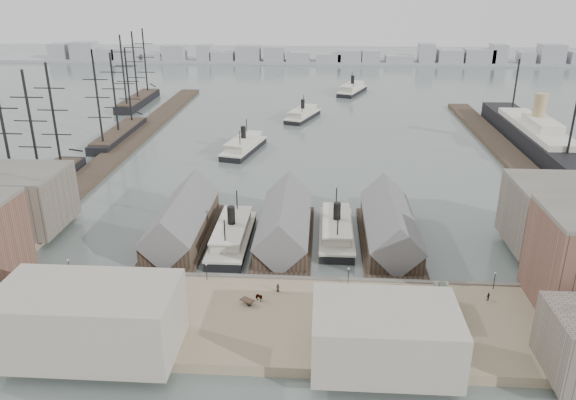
# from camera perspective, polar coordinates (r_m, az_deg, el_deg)

# --- Properties ---
(ground) EXTENTS (900.00, 900.00, 0.00)m
(ground) POSITION_cam_1_polar(r_m,az_deg,el_deg) (127.26, -0.86, -7.52)
(ground) COLOR #4C5855
(ground) RESTS_ON ground
(quay) EXTENTS (180.00, 30.00, 2.00)m
(quay) POSITION_cam_1_polar(r_m,az_deg,el_deg) (109.75, -1.69, -12.16)
(quay) COLOR #837358
(quay) RESTS_ON ground
(seawall) EXTENTS (180.00, 1.20, 2.30)m
(seawall) POSITION_cam_1_polar(r_m,az_deg,el_deg) (122.19, -1.06, -8.24)
(seawall) COLOR #59544C
(seawall) RESTS_ON ground
(west_wharf) EXTENTS (10.00, 220.00, 1.60)m
(west_wharf) POSITION_cam_1_polar(r_m,az_deg,el_deg) (232.53, -15.91, 5.59)
(west_wharf) COLOR #2D231C
(west_wharf) RESTS_ON ground
(east_wharf) EXTENTS (10.00, 180.00, 1.60)m
(east_wharf) POSITION_cam_1_polar(r_m,az_deg,el_deg) (220.93, 21.74, 4.03)
(east_wharf) COLOR #2D231C
(east_wharf) RESTS_ON ground
(ferry_shed_west) EXTENTS (14.00, 42.00, 12.60)m
(ferry_shed_west) POSITION_cam_1_polar(r_m,az_deg,el_deg) (144.23, -10.71, -2.19)
(ferry_shed_west) COLOR #2D231C
(ferry_shed_west) RESTS_ON ground
(ferry_shed_center) EXTENTS (14.00, 42.00, 12.60)m
(ferry_shed_center) POSITION_cam_1_polar(r_m,az_deg,el_deg) (140.22, -0.34, -2.50)
(ferry_shed_center) COLOR #2D231C
(ferry_shed_center) RESTS_ON ground
(ferry_shed_east) EXTENTS (14.00, 42.00, 12.60)m
(ferry_shed_east) POSITION_cam_1_polar(r_m,az_deg,el_deg) (140.97, 10.27, -2.73)
(ferry_shed_east) COLOR #2D231C
(ferry_shed_east) RESTS_ON ground
(warehouse_west_back) EXTENTS (26.00, 20.00, 14.00)m
(warehouse_west_back) POSITION_cam_1_polar(r_m,az_deg,el_deg) (160.05, -26.18, -0.00)
(warehouse_west_back) COLOR #60564C
(warehouse_west_back) RESTS_ON west_land
(warehouse_east_back) EXTENTS (28.00, 20.00, 15.00)m
(warehouse_east_back) POSITION_cam_1_polar(r_m,az_deg,el_deg) (148.52, 26.79, -1.50)
(warehouse_east_back) COLOR #60564C
(warehouse_east_back) RESTS_ON east_land
(street_bldg_center) EXTENTS (24.00, 16.00, 10.00)m
(street_bldg_center) POSITION_cam_1_polar(r_m,az_deg,el_deg) (96.74, 9.81, -13.42)
(street_bldg_center) COLOR gray
(street_bldg_center) RESTS_ON quay
(street_bldg_west) EXTENTS (30.00, 16.00, 12.00)m
(street_bldg_west) POSITION_cam_1_polar(r_m,az_deg,el_deg) (103.16, -19.57, -11.38)
(street_bldg_west) COLOR gray
(street_bldg_west) RESTS_ON quay
(lamp_post_far_w) EXTENTS (0.44, 0.44, 3.92)m
(lamp_post_far_w) POSITION_cam_1_polar(r_m,az_deg,el_deg) (130.23, -21.40, -6.09)
(lamp_post_far_w) COLOR black
(lamp_post_far_w) RESTS_ON quay
(lamp_post_near_w) EXTENTS (0.44, 0.44, 3.92)m
(lamp_post_near_w) POSITION_cam_1_polar(r_m,az_deg,el_deg) (120.93, -8.29, -6.90)
(lamp_post_near_w) COLOR black
(lamp_post_near_w) RESTS_ON quay
(lamp_post_near_e) EXTENTS (0.44, 0.44, 3.92)m
(lamp_post_near_e) POSITION_cam_1_polar(r_m,az_deg,el_deg) (118.70, 6.16, -7.37)
(lamp_post_near_e) COLOR black
(lamp_post_near_e) RESTS_ON quay
(lamp_post_far_e) EXTENTS (0.44, 0.44, 3.92)m
(lamp_post_far_e) POSITION_cam_1_polar(r_m,az_deg,el_deg) (123.91, 20.27, -7.39)
(lamp_post_far_e) COLOR black
(lamp_post_far_e) RESTS_ON quay
(far_shore) EXTENTS (500.00, 40.00, 15.72)m
(far_shore) POSITION_cam_1_polar(r_m,az_deg,el_deg) (448.75, 2.27, 14.26)
(far_shore) COLOR gray
(far_shore) RESTS_ON ground
(ferry_docked_west) EXTENTS (8.92, 29.73, 10.62)m
(ferry_docked_west) POSITION_cam_1_polar(r_m,az_deg,el_deg) (140.50, -5.71, -3.53)
(ferry_docked_west) COLOR black
(ferry_docked_west) RESTS_ON ground
(ferry_docked_east) EXTENTS (8.62, 28.74, 10.26)m
(ferry_docked_east) POSITION_cam_1_polar(r_m,az_deg,el_deg) (143.29, 4.93, -3.01)
(ferry_docked_east) COLOR black
(ferry_docked_east) RESTS_ON ground
(ferry_open_near) EXTENTS (15.14, 30.69, 10.52)m
(ferry_open_near) POSITION_cam_1_polar(r_m,az_deg,el_deg) (215.02, -4.52, 5.54)
(ferry_open_near) COLOR black
(ferry_open_near) RESTS_ON ground
(ferry_open_mid) EXTENTS (16.84, 28.62, 9.80)m
(ferry_open_mid) POSITION_cam_1_polar(r_m,az_deg,el_deg) (265.77, 1.50, 8.70)
(ferry_open_mid) COLOR black
(ferry_open_mid) RESTS_ON ground
(ferry_open_far) EXTENTS (18.97, 31.59, 10.82)m
(ferry_open_far) POSITION_cam_1_polar(r_m,az_deg,el_deg) (328.50, 6.55, 11.13)
(ferry_open_far) COLOR black
(ferry_open_far) RESTS_ON ground
(sailing_ship_near) EXTENTS (9.09, 62.61, 37.36)m
(sailing_ship_near) POSITION_cam_1_polar(r_m,az_deg,el_deg) (184.65, -24.77, 0.88)
(sailing_ship_near) COLOR black
(sailing_ship_near) RESTS_ON ground
(sailing_ship_mid) EXTENTS (8.46, 48.90, 34.79)m
(sailing_ship_mid) POSITION_cam_1_polar(r_m,az_deg,el_deg) (241.79, -16.81, 6.51)
(sailing_ship_mid) COLOR black
(sailing_ship_mid) RESTS_ON ground
(sailing_ship_far) EXTENTS (8.98, 49.88, 36.91)m
(sailing_ship_far) POSITION_cam_1_polar(r_m,az_deg,el_deg) (307.42, -14.99, 9.84)
(sailing_ship_far) COLOR black
(sailing_ship_far) RESTS_ON ground
(ocean_steamer) EXTENTS (14.29, 104.40, 20.88)m
(ocean_steamer) POSITION_cam_1_polar(r_m,az_deg,el_deg) (240.92, 23.82, 6.02)
(ocean_steamer) COLOR black
(ocean_steamer) RESTS_ON ground
(tram) EXTENTS (2.95, 10.95, 3.89)m
(tram) POSITION_cam_1_polar(r_m,az_deg,el_deg) (113.04, 15.63, -10.16)
(tram) COLOR black
(tram) RESTS_ON quay
(horse_cart_left) EXTENTS (4.87, 3.18, 1.73)m
(horse_cart_left) POSITION_cam_1_polar(r_m,az_deg,el_deg) (122.47, -20.79, -8.82)
(horse_cart_left) COLOR black
(horse_cart_left) RESTS_ON quay
(horse_cart_center) EXTENTS (4.75, 3.74, 1.71)m
(horse_cart_center) POSITION_cam_1_polar(r_m,az_deg,el_deg) (113.15, -3.30, -9.94)
(horse_cart_center) COLOR black
(horse_cart_center) RESTS_ON quay
(horse_cart_right) EXTENTS (4.79, 2.20, 1.69)m
(horse_cart_right) POSITION_cam_1_polar(r_m,az_deg,el_deg) (108.05, 10.56, -12.00)
(horse_cart_right) COLOR black
(horse_cart_right) RESTS_ON quay
(pedestrian_0) EXTENTS (0.73, 0.63, 1.71)m
(pedestrian_0) POSITION_cam_1_polar(r_m,az_deg,el_deg) (129.97, -24.78, -7.63)
(pedestrian_0) COLOR black
(pedestrian_0) RESTS_ON quay
(pedestrian_1) EXTENTS (0.75, 0.90, 1.65)m
(pedestrian_1) POSITION_cam_1_polar(r_m,az_deg,el_deg) (117.18, -21.32, -10.37)
(pedestrian_1) COLOR black
(pedestrian_1) RESTS_ON quay
(pedestrian_2) EXTENTS (1.34, 1.14, 1.80)m
(pedestrian_2) POSITION_cam_1_polar(r_m,az_deg,el_deg) (124.78, -15.15, -7.47)
(pedestrian_2) COLOR black
(pedestrian_2) RESTS_ON quay
(pedestrian_3) EXTENTS (0.79, 1.12, 1.77)m
(pedestrian_3) POSITION_cam_1_polar(r_m,az_deg,el_deg) (110.25, -12.03, -11.35)
(pedestrian_3) COLOR black
(pedestrian_3) RESTS_ON quay
(pedestrian_4) EXTENTS (0.93, 0.66, 1.80)m
(pedestrian_4) POSITION_cam_1_polar(r_m,az_deg,el_deg) (116.35, -1.03, -8.91)
(pedestrian_4) COLOR black
(pedestrian_4) RESTS_ON quay
(pedestrian_5) EXTENTS (0.50, 0.67, 1.79)m
(pedestrian_5) POSITION_cam_1_polar(r_m,az_deg,el_deg) (109.80, 6.44, -11.11)
(pedestrian_5) COLOR black
(pedestrian_5) RESTS_ON quay
(pedestrian_6) EXTENTS (1.00, 1.03, 1.67)m
(pedestrian_6) POSITION_cam_1_polar(r_m,az_deg,el_deg) (114.53, 6.87, -9.66)
(pedestrian_6) COLOR black
(pedestrian_6) RESTS_ON quay
(pedestrian_7) EXTENTS (1.16, 1.33, 1.78)m
(pedestrian_7) POSITION_cam_1_polar(r_m,az_deg,el_deg) (106.81, 15.18, -12.86)
(pedestrian_7) COLOR black
(pedestrian_7) RESTS_ON quay
(pedestrian_8) EXTENTS (1.07, 0.96, 1.75)m
(pedestrian_8) POSITION_cam_1_polar(r_m,az_deg,el_deg) (120.36, 19.69, -9.21)
(pedestrian_8) COLOR black
(pedestrian_8) RESTS_ON quay
(pedestrian_9) EXTENTS (0.93, 0.70, 1.70)m
(pedestrian_9) POSITION_cam_1_polar(r_m,az_deg,el_deg) (114.76, 25.19, -11.74)
(pedestrian_9) COLOR black
(pedestrian_9) RESTS_ON quay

